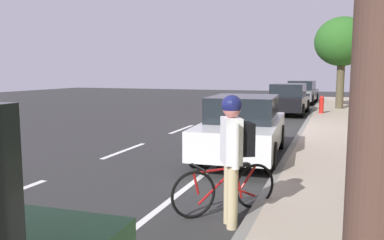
# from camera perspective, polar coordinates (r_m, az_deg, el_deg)

# --- Properties ---
(ground) EXTENTS (60.09, 60.09, 0.00)m
(ground) POSITION_cam_1_polar(r_m,az_deg,el_deg) (14.54, 9.44, -1.39)
(ground) COLOR #2D2D2D
(sidewalk) EXTENTS (3.14, 37.56, 0.12)m
(sidewalk) POSITION_cam_1_polar(r_m,az_deg,el_deg) (14.30, 22.48, -1.72)
(sidewalk) COLOR #AB9B8B
(sidewalk) RESTS_ON ground
(curb_edge) EXTENTS (0.16, 37.56, 0.12)m
(curb_edge) POSITION_cam_1_polar(r_m,az_deg,el_deg) (14.32, 15.88, -1.44)
(curb_edge) COLOR gray
(curb_edge) RESTS_ON ground
(lane_stripe_centre) EXTENTS (0.14, 35.80, 0.01)m
(lane_stripe_centre) POSITION_cam_1_polar(r_m,az_deg,el_deg) (14.42, -1.49, -1.34)
(lane_stripe_centre) COLOR white
(lane_stripe_centre) RESTS_ON ground
(lane_stripe_bike_edge) EXTENTS (0.12, 37.56, 0.01)m
(lane_stripe_bike_edge) POSITION_cam_1_polar(r_m,az_deg,el_deg) (14.51, 10.07, -1.40)
(lane_stripe_bike_edge) COLOR white
(lane_stripe_bike_edge) RESTS_ON ground
(parked_sedan_white_second) EXTENTS (2.06, 4.51, 1.52)m
(parked_sedan_white_second) POSITION_cam_1_polar(r_m,az_deg,el_deg) (9.74, 7.48, -1.03)
(parked_sedan_white_second) COLOR white
(parked_sedan_white_second) RESTS_ON ground
(parked_sedan_black_mid) EXTENTS (1.90, 4.43, 1.52)m
(parked_sedan_black_mid) POSITION_cam_1_polar(r_m,az_deg,el_deg) (20.12, 13.87, 2.98)
(parked_sedan_black_mid) COLOR black
(parked_sedan_black_mid) RESTS_ON ground
(parked_sedan_grey_far) EXTENTS (2.04, 4.50, 1.52)m
(parked_sedan_grey_far) POSITION_cam_1_polar(r_m,az_deg,el_deg) (27.21, 15.75, 3.93)
(parked_sedan_grey_far) COLOR slate
(parked_sedan_grey_far) RESTS_ON ground
(bicycle_at_curb) EXTENTS (1.28, 1.25, 0.76)m
(bicycle_at_curb) POSITION_cam_1_polar(r_m,az_deg,el_deg) (5.94, 4.92, -9.96)
(bicycle_at_curb) COLOR black
(bicycle_at_curb) RESTS_ON ground
(cyclist_with_backpack) EXTENTS (0.52, 0.56, 1.81)m
(cyclist_with_backpack) POSITION_cam_1_polar(r_m,az_deg,el_deg) (5.29, 6.07, -3.84)
(cyclist_with_backpack) COLOR #C6B284
(cyclist_with_backpack) RESTS_ON ground
(street_tree_mid_block) EXTENTS (2.89, 2.89, 4.92)m
(street_tree_mid_block) POSITION_cam_1_polar(r_m,az_deg,el_deg) (22.80, 21.09, 10.55)
(street_tree_mid_block) COLOR #4E4531
(street_tree_mid_block) RESTS_ON sidewalk
(fire_hydrant) EXTENTS (0.22, 0.22, 0.84)m
(fire_hydrant) POSITION_cam_1_polar(r_m,az_deg,el_deg) (19.84, 18.40, 2.18)
(fire_hydrant) COLOR red
(fire_hydrant) RESTS_ON sidewalk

